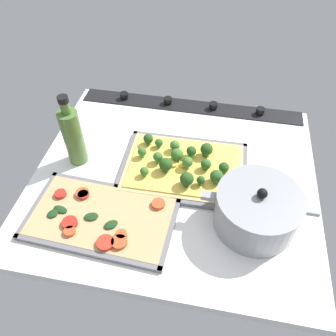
% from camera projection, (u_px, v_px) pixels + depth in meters
% --- Properties ---
extents(ground_plane, '(0.79, 0.71, 0.03)m').
position_uv_depth(ground_plane, '(174.00, 178.00, 0.96)').
color(ground_plane, white).
extents(stove_control_panel, '(0.75, 0.07, 0.03)m').
position_uv_depth(stove_control_panel, '(190.00, 105.00, 1.16)').
color(stove_control_panel, black).
rests_on(stove_control_panel, ground_plane).
extents(baking_tray_front, '(0.36, 0.26, 0.01)m').
position_uv_depth(baking_tray_front, '(184.00, 169.00, 0.96)').
color(baking_tray_front, slate).
rests_on(baking_tray_front, ground_plane).
extents(broccoli_pizza, '(0.33, 0.24, 0.06)m').
position_uv_depth(broccoli_pizza, '(184.00, 165.00, 0.94)').
color(broccoli_pizza, tan).
rests_on(broccoli_pizza, baking_tray_front).
extents(baking_tray_back, '(0.38, 0.23, 0.01)m').
position_uv_depth(baking_tray_back, '(102.00, 218.00, 0.84)').
color(baking_tray_back, slate).
rests_on(baking_tray_back, ground_plane).
extents(veggie_pizza_back, '(0.35, 0.21, 0.02)m').
position_uv_depth(veggie_pizza_back, '(100.00, 217.00, 0.84)').
color(veggie_pizza_back, tan).
rests_on(veggie_pizza_back, baking_tray_back).
extents(cooking_pot, '(0.27, 0.20, 0.13)m').
position_uv_depth(cooking_pot, '(257.00, 210.00, 0.80)').
color(cooking_pot, gray).
rests_on(cooking_pot, ground_plane).
extents(oil_bottle, '(0.05, 0.05, 0.22)m').
position_uv_depth(oil_bottle, '(73.00, 136.00, 0.92)').
color(oil_bottle, '#476B2D').
rests_on(oil_bottle, ground_plane).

